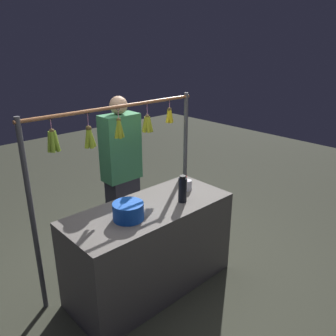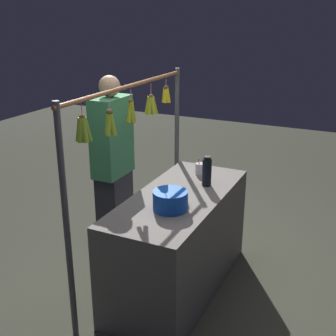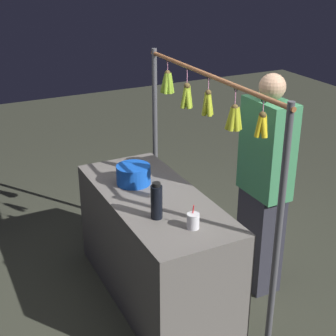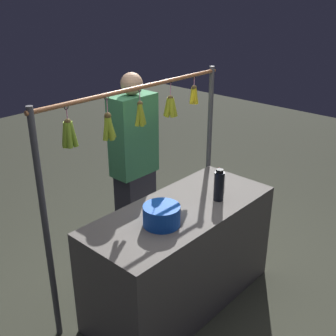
{
  "view_description": "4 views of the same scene",
  "coord_description": "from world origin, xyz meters",
  "px_view_note": "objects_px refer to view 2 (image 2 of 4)",
  "views": [
    {
      "loc": [
        1.77,
        2.16,
        2.28
      ],
      "look_at": [
        -0.23,
        0.0,
        1.18
      ],
      "focal_mm": 36.75,
      "sensor_mm": 36.0,
      "label": 1
    },
    {
      "loc": [
        2.98,
        1.33,
        2.27
      ],
      "look_at": [
        0.21,
        0.0,
        1.16
      ],
      "focal_mm": 46.96,
      "sensor_mm": 36.0,
      "label": 2
    },
    {
      "loc": [
        -3.01,
        1.39,
        2.53
      ],
      "look_at": [
        -0.22,
        0.0,
        1.17
      ],
      "focal_mm": 54.15,
      "sensor_mm": 36.0,
      "label": 3
    },
    {
      "loc": [
        2.12,
        1.8,
        2.4
      ],
      "look_at": [
        0.15,
        0.0,
        1.24
      ],
      "focal_mm": 44.92,
      "sensor_mm": 36.0,
      "label": 4
    }
  ],
  "objects_px": {
    "water_bottle": "(207,172)",
    "vendor_person": "(113,171)",
    "blue_bucket": "(170,200)",
    "drink_cup": "(200,169)"
  },
  "relations": [
    {
      "from": "blue_bucket",
      "to": "drink_cup",
      "type": "bearing_deg",
      "value": -174.38
    },
    {
      "from": "drink_cup",
      "to": "water_bottle",
      "type": "bearing_deg",
      "value": 33.64
    },
    {
      "from": "drink_cup",
      "to": "vendor_person",
      "type": "relative_size",
      "value": 0.09
    },
    {
      "from": "water_bottle",
      "to": "drink_cup",
      "type": "distance_m",
      "value": 0.28
    },
    {
      "from": "water_bottle",
      "to": "blue_bucket",
      "type": "distance_m",
      "value": 0.58
    },
    {
      "from": "blue_bucket",
      "to": "vendor_person",
      "type": "relative_size",
      "value": 0.15
    },
    {
      "from": "water_bottle",
      "to": "vendor_person",
      "type": "xyz_separation_m",
      "value": [
        0.04,
        -0.91,
        -0.12
      ]
    },
    {
      "from": "blue_bucket",
      "to": "vendor_person",
      "type": "bearing_deg",
      "value": -122.41
    },
    {
      "from": "vendor_person",
      "to": "water_bottle",
      "type": "bearing_deg",
      "value": 92.35
    },
    {
      "from": "drink_cup",
      "to": "vendor_person",
      "type": "xyz_separation_m",
      "value": [
        0.27,
        -0.76,
        -0.05
      ]
    }
  ]
}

